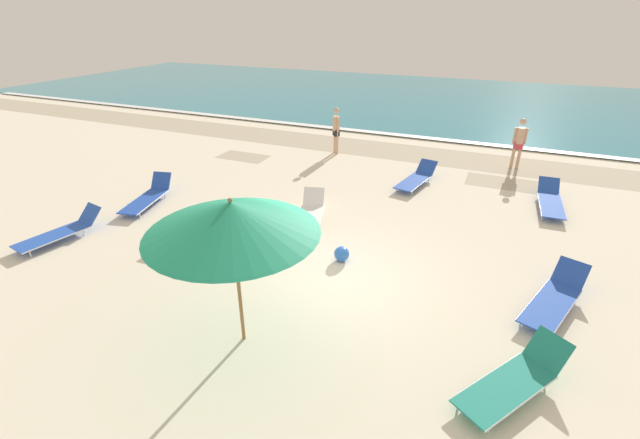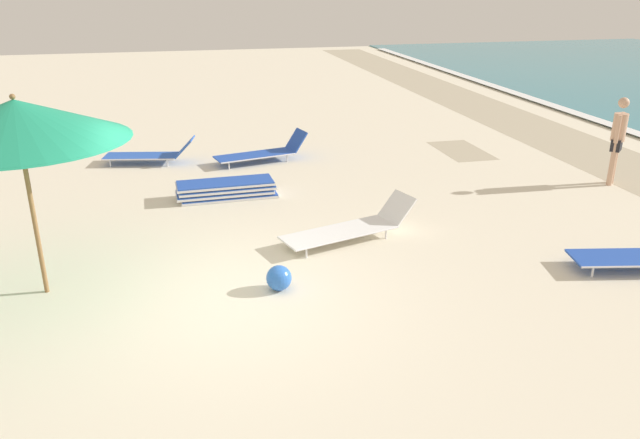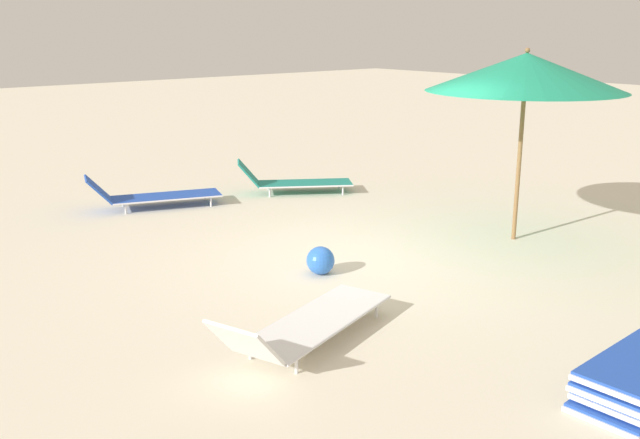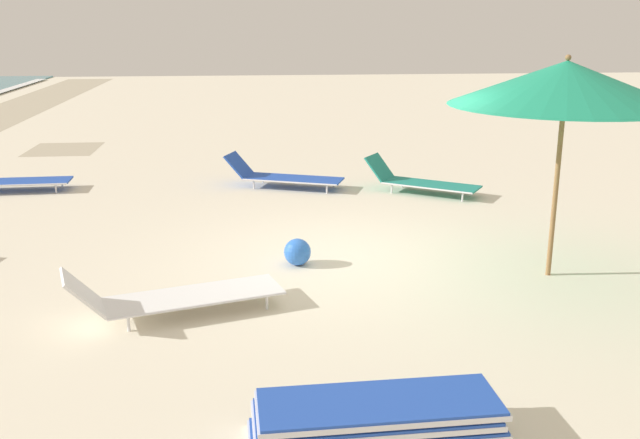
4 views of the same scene
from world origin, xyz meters
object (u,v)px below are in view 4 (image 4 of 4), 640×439
(lounger_stack, at_px, (376,419))
(sun_lounger_near_water_left, at_px, (282,176))
(sun_lounger_mid_beach_pair_a, at_px, (173,295))
(sun_lounger_near_water_right, at_px, (420,181))
(beach_umbrella, at_px, (566,84))
(sun_lounger_under_umbrella, at_px, (3,180))
(beach_ball, at_px, (297,252))

(lounger_stack, xyz_separation_m, sun_lounger_near_water_left, (8.26, 0.33, 0.05))
(sun_lounger_mid_beach_pair_a, bearing_deg, sun_lounger_near_water_right, -54.12)
(beach_umbrella, distance_m, sun_lounger_mid_beach_pair_a, 5.01)
(sun_lounger_near_water_left, bearing_deg, sun_lounger_under_umbrella, 108.53)
(sun_lounger_mid_beach_pair_a, bearing_deg, beach_umbrella, -96.97)
(sun_lounger_near_water_left, distance_m, sun_lounger_mid_beach_pair_a, 5.91)
(sun_lounger_under_umbrella, xyz_separation_m, beach_ball, (-4.47, -5.06, -0.03))
(sun_lounger_under_umbrella, distance_m, sun_lounger_near_water_right, 7.55)
(lounger_stack, distance_m, beach_ball, 3.97)
(beach_ball, bearing_deg, beach_umbrella, -102.16)
(beach_umbrella, height_order, sun_lounger_mid_beach_pair_a, beach_umbrella)
(lounger_stack, bearing_deg, beach_umbrella, -41.51)
(lounger_stack, bearing_deg, beach_ball, 2.86)
(sun_lounger_near_water_right, height_order, sun_lounger_mid_beach_pair_a, sun_lounger_near_water_right)
(beach_umbrella, relative_size, sun_lounger_near_water_right, 1.32)
(beach_umbrella, height_order, lounger_stack, beach_umbrella)
(sun_lounger_mid_beach_pair_a, bearing_deg, sun_lounger_near_water_left, -30.73)
(lounger_stack, relative_size, sun_lounger_near_water_left, 0.86)
(sun_lounger_under_umbrella, bearing_deg, sun_lounger_near_water_left, -93.74)
(sun_lounger_under_umbrella, distance_m, sun_lounger_near_water_left, 5.06)
(lounger_stack, xyz_separation_m, sun_lounger_mid_beach_pair_a, (2.52, 1.75, 0.05))
(beach_umbrella, bearing_deg, beach_ball, 77.84)
(beach_umbrella, xyz_separation_m, lounger_stack, (-3.29, 2.72, -2.16))
(sun_lounger_near_water_left, bearing_deg, lounger_stack, -157.27)
(beach_umbrella, height_order, beach_ball, beach_umbrella)
(beach_umbrella, relative_size, sun_lounger_under_umbrella, 1.13)
(lounger_stack, height_order, sun_lounger_under_umbrella, sun_lounger_under_umbrella)
(beach_umbrella, distance_m, sun_lounger_near_water_left, 6.20)
(sun_lounger_near_water_left, xyz_separation_m, sun_lounger_near_water_right, (-0.67, -2.44, 0.00))
(sun_lounger_near_water_right, relative_size, beach_ball, 5.87)
(sun_lounger_mid_beach_pair_a, bearing_deg, beach_ball, -61.51)
(sun_lounger_under_umbrella, distance_m, sun_lounger_mid_beach_pair_a, 6.94)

